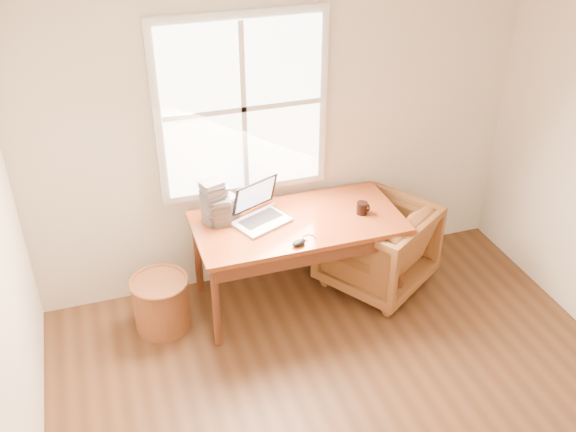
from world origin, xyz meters
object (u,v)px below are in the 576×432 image
Objects in this scene: cd_stack_a at (218,203)px; armchair at (376,246)px; wicker_stool at (161,304)px; coffee_mug at (362,208)px; desk at (298,223)px; laptop at (261,205)px.

armchair is at bearing -10.08° from cd_stack_a.
wicker_stool is 4.35× the size of coffee_mug.
cd_stack_a is at bearing 171.11° from coffee_mug.
cd_stack_a reaches higher than desk.
laptop reaches higher than armchair.
wicker_stool is at bearing 159.61° from laptop.
coffee_mug reaches higher than desk.
coffee_mug reaches higher than wicker_stool.
coffee_mug is at bearing -31.78° from laptop.
coffee_mug is (0.51, -0.06, 0.07)m from desk.
desk is 1.22m from wicker_stool.
laptop reaches higher than desk.
coffee_mug is (-0.18, -0.06, 0.43)m from armchair.
laptop reaches higher than cd_stack_a.
cd_stack_a is (-0.29, 0.17, -0.02)m from laptop.
coffee_mug reaches higher than armchair.
desk reaches higher than armchair.
coffee_mug is at bearing -15.64° from armchair.
cd_stack_a is (0.53, 0.22, 0.68)m from wicker_stool.
coffee_mug is 0.35× the size of cd_stack_a.
coffee_mug is at bearing -6.49° from desk.
wicker_stool is (-1.79, 0.00, -0.16)m from armchair.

